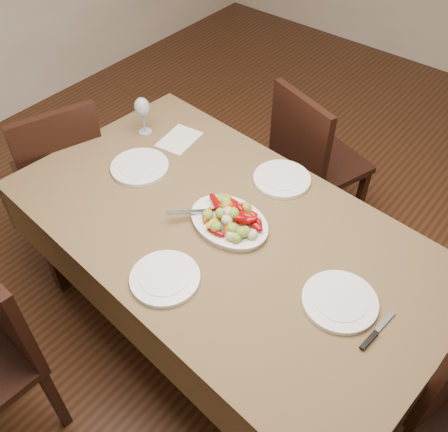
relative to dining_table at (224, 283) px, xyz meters
name	(u,v)px	position (x,y,z in m)	size (l,w,h in m)	color
floor	(253,295)	(-0.01, 0.26, -0.38)	(6.00, 6.00, 0.00)	#3B2111
dining_table	(224,283)	(0.00, 0.00, 0.00)	(1.84, 1.04, 0.76)	brown
chair_far	(321,162)	(-0.06, 0.93, 0.10)	(0.42, 0.42, 0.95)	black
chair_left	(59,172)	(-1.12, -0.04, 0.10)	(0.42, 0.42, 0.95)	black
serving_platter	(229,223)	(0.01, 0.02, 0.39)	(0.34, 0.25, 0.02)	white
roasted_vegetables	(229,213)	(0.01, 0.02, 0.45)	(0.28, 0.19, 0.09)	#7A0304
serving_spoon	(211,214)	(-0.06, -0.01, 0.43)	(0.28, 0.06, 0.03)	#9EA0A8
plate_left	(140,167)	(-0.53, 0.04, 0.39)	(0.26, 0.26, 0.02)	white
plate_right	(340,302)	(0.55, -0.03, 0.39)	(0.27, 0.27, 0.02)	white
plate_far	(282,179)	(0.02, 0.38, 0.39)	(0.26, 0.26, 0.02)	white
plate_near	(165,278)	(0.00, -0.35, 0.39)	(0.26, 0.26, 0.02)	white
wine_glass	(143,115)	(-0.72, 0.26, 0.48)	(0.08, 0.08, 0.20)	#8C99A5
menu_card	(179,139)	(-0.54, 0.32, 0.38)	(0.15, 0.21, 0.00)	silver
table_knife	(376,332)	(0.71, -0.06, 0.38)	(0.02, 0.20, 0.01)	#9EA0A8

